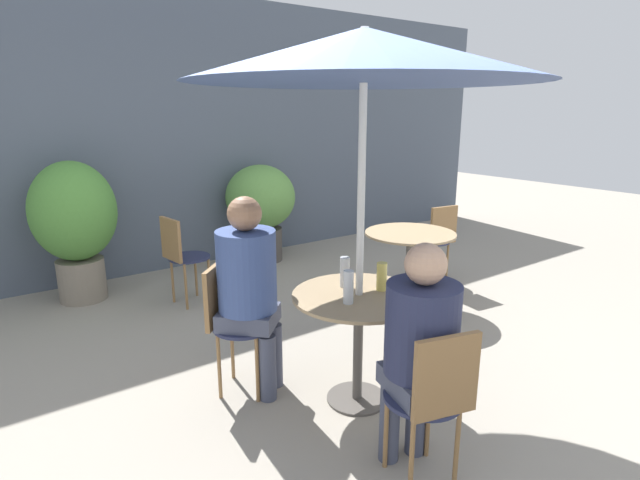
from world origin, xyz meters
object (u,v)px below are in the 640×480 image
at_px(bistro_chair_1, 433,394).
at_px(seated_person_1, 420,342).
at_px(cafe_table_near, 359,316).
at_px(beer_glass_2, 345,272).
at_px(potted_plant_0, 74,220).
at_px(seated_person_0, 249,281).
at_px(bistro_chair_0, 230,315).
at_px(cafe_table_far, 410,248).
at_px(beer_glass_0, 348,287).
at_px(beer_glass_1, 382,276).
at_px(umbrella, 364,56).
at_px(potted_plant_1, 261,204).
at_px(bistro_chair_3, 181,252).
at_px(bistro_chair_2, 437,236).

bearing_deg(bistro_chair_1, seated_person_1, -90.00).
relative_size(cafe_table_near, beer_glass_2, 4.27).
xyz_separation_m(seated_person_1, potted_plant_0, (-0.86, 3.53, 0.07)).
bearing_deg(seated_person_0, bistro_chair_0, 90.00).
bearing_deg(bistro_chair_0, cafe_table_near, -90.00).
height_order(cafe_table_far, beer_glass_0, beer_glass_0).
distance_m(cafe_table_far, bistro_chair_0, 1.98).
height_order(seated_person_1, potted_plant_0, potted_plant_0).
distance_m(seated_person_0, beer_glass_1, 0.81).
relative_size(bistro_chair_1, umbrella, 0.38).
distance_m(seated_person_0, umbrella, 1.47).
bearing_deg(beer_glass_1, potted_plant_1, 74.32).
xyz_separation_m(seated_person_0, beer_glass_1, (0.64, -0.51, 0.04)).
relative_size(bistro_chair_3, beer_glass_0, 4.32).
xyz_separation_m(cafe_table_far, potted_plant_1, (-0.36, 2.09, 0.12)).
height_order(bistro_chair_1, beer_glass_2, beer_glass_2).
bearing_deg(seated_person_0, beer_glass_1, -83.30).
xyz_separation_m(potted_plant_0, potted_plant_1, (2.04, 0.13, -0.10)).
bearing_deg(bistro_chair_2, umbrella, 37.71).
relative_size(bistro_chair_2, seated_person_1, 0.70).
height_order(cafe_table_far, bistro_chair_0, bistro_chair_0).
bearing_deg(bistro_chair_2, bistro_chair_1, 48.75).
height_order(potted_plant_0, umbrella, umbrella).
xyz_separation_m(bistro_chair_3, potted_plant_0, (-0.73, 0.71, 0.27)).
relative_size(cafe_table_far, bistro_chair_2, 0.97).
bearing_deg(beer_glass_0, bistro_chair_2, 29.87).
bearing_deg(beer_glass_2, potted_plant_1, 70.78).
distance_m(cafe_table_near, beer_glass_2, 0.29).
height_order(bistro_chair_2, umbrella, umbrella).
distance_m(bistro_chair_1, beer_glass_2, 1.02).
xyz_separation_m(bistro_chair_1, bistro_chair_2, (2.26, 1.98, 0.00)).
relative_size(cafe_table_far, beer_glass_2, 4.30).
xyz_separation_m(bistro_chair_2, seated_person_0, (-2.53, -0.71, 0.24)).
relative_size(bistro_chair_0, umbrella, 0.38).
xyz_separation_m(bistro_chair_1, seated_person_0, (-0.27, 1.27, 0.24)).
height_order(bistro_chair_0, bistro_chair_1, same).
bearing_deg(bistro_chair_2, cafe_table_near, 37.71).
distance_m(seated_person_1, potted_plant_1, 3.85).
bearing_deg(beer_glass_2, umbrella, -95.57).
bearing_deg(beer_glass_1, seated_person_0, 141.56).
height_order(cafe_table_near, seated_person_0, seated_person_0).
relative_size(cafe_table_far, umbrella, 0.37).
distance_m(bistro_chair_0, umbrella, 1.74).
xyz_separation_m(bistro_chair_2, umbrella, (-2.05, -1.19, 1.54)).
bearing_deg(beer_glass_0, seated_person_0, 121.34).
relative_size(bistro_chair_3, potted_plant_1, 0.73).
bearing_deg(cafe_table_near, umbrella, 90.00).
xyz_separation_m(seated_person_1, beer_glass_2, (0.19, 0.81, 0.09)).
distance_m(bistro_chair_2, seated_person_1, 2.90).
height_order(bistro_chair_2, bistro_chair_3, same).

